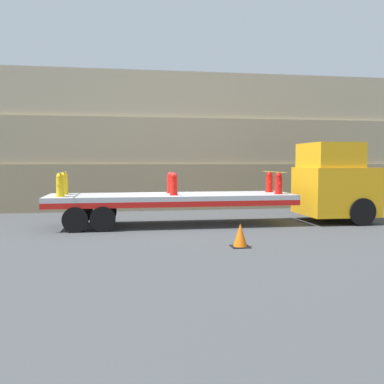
{
  "coord_description": "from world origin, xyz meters",
  "views": [
    {
      "loc": [
        -1.83,
        -16.19,
        2.42
      ],
      "look_at": [
        0.77,
        0.0,
        1.27
      ],
      "focal_mm": 40.0,
      "sensor_mm": 36.0,
      "label": 1
    }
  ],
  "objects_px": {
    "fire_hydrant_yellow_far_0": "(64,184)",
    "fire_hydrant_red_far_2": "(269,182)",
    "traffic_cone": "(240,235)",
    "fire_hydrant_red_near_1": "(174,184)",
    "fire_hydrant_red_near_2": "(279,183)",
    "fire_hydrant_red_far_1": "(171,183)",
    "flatbed_trailer": "(158,200)",
    "fire_hydrant_yellow_near_0": "(60,185)",
    "truck_cab": "(336,183)"
  },
  "relations": [
    {
      "from": "flatbed_trailer",
      "to": "fire_hydrant_red_far_1",
      "type": "relative_size",
      "value": 11.17
    },
    {
      "from": "fire_hydrant_red_near_1",
      "to": "fire_hydrant_red_far_2",
      "type": "relative_size",
      "value": 1.0
    },
    {
      "from": "fire_hydrant_red_near_1",
      "to": "truck_cab",
      "type": "bearing_deg",
      "value": 4.52
    },
    {
      "from": "fire_hydrant_red_near_2",
      "to": "traffic_cone",
      "type": "bearing_deg",
      "value": -123.42
    },
    {
      "from": "fire_hydrant_yellow_near_0",
      "to": "flatbed_trailer",
      "type": "bearing_deg",
      "value": 8.57
    },
    {
      "from": "fire_hydrant_yellow_far_0",
      "to": "fire_hydrant_red_near_2",
      "type": "xyz_separation_m",
      "value": [
        8.11,
        -1.06,
        0.0
      ]
    },
    {
      "from": "flatbed_trailer",
      "to": "traffic_cone",
      "type": "relative_size",
      "value": 13.67
    },
    {
      "from": "flatbed_trailer",
      "to": "fire_hydrant_yellow_far_0",
      "type": "distance_m",
      "value": 3.61
    },
    {
      "from": "fire_hydrant_red_near_2",
      "to": "fire_hydrant_red_near_1",
      "type": "bearing_deg",
      "value": 180.0
    },
    {
      "from": "truck_cab",
      "to": "flatbed_trailer",
      "type": "xyz_separation_m",
      "value": [
        -7.24,
        0.0,
        -0.6
      ]
    },
    {
      "from": "traffic_cone",
      "to": "fire_hydrant_red_far_2",
      "type": "bearing_deg",
      "value": 62.49
    },
    {
      "from": "fire_hydrant_yellow_near_0",
      "to": "fire_hydrant_red_near_1",
      "type": "relative_size",
      "value": 1.0
    },
    {
      "from": "fire_hydrant_yellow_far_0",
      "to": "truck_cab",
      "type": "bearing_deg",
      "value": -2.82
    },
    {
      "from": "fire_hydrant_yellow_far_0",
      "to": "fire_hydrant_red_far_1",
      "type": "bearing_deg",
      "value": 0.0
    },
    {
      "from": "fire_hydrant_yellow_far_0",
      "to": "fire_hydrant_yellow_near_0",
      "type": "bearing_deg",
      "value": -90.0
    },
    {
      "from": "fire_hydrant_red_far_1",
      "to": "traffic_cone",
      "type": "relative_size",
      "value": 1.22
    },
    {
      "from": "fire_hydrant_red_near_1",
      "to": "fire_hydrant_red_near_2",
      "type": "bearing_deg",
      "value": 0.0
    },
    {
      "from": "flatbed_trailer",
      "to": "fire_hydrant_red_near_1",
      "type": "relative_size",
      "value": 11.17
    },
    {
      "from": "fire_hydrant_red_near_2",
      "to": "fire_hydrant_yellow_far_0",
      "type": "bearing_deg",
      "value": 172.56
    },
    {
      "from": "fire_hydrant_red_near_1",
      "to": "fire_hydrant_red_near_2",
      "type": "relative_size",
      "value": 1.0
    },
    {
      "from": "truck_cab",
      "to": "fire_hydrant_red_near_1",
      "type": "xyz_separation_m",
      "value": [
        -6.7,
        -0.53,
        0.02
      ]
    },
    {
      "from": "truck_cab",
      "to": "fire_hydrant_red_far_2",
      "type": "xyz_separation_m",
      "value": [
        -2.64,
        0.53,
        0.02
      ]
    },
    {
      "from": "fire_hydrant_yellow_far_0",
      "to": "fire_hydrant_red_far_2",
      "type": "bearing_deg",
      "value": 0.0
    },
    {
      "from": "truck_cab",
      "to": "fire_hydrant_red_near_1",
      "type": "height_order",
      "value": "truck_cab"
    },
    {
      "from": "fire_hydrant_yellow_near_0",
      "to": "fire_hydrant_red_near_1",
      "type": "xyz_separation_m",
      "value": [
        4.06,
        0.0,
        0.0
      ]
    },
    {
      "from": "fire_hydrant_yellow_near_0",
      "to": "fire_hydrant_yellow_far_0",
      "type": "bearing_deg",
      "value": 90.0
    },
    {
      "from": "fire_hydrant_yellow_far_0",
      "to": "fire_hydrant_red_far_2",
      "type": "distance_m",
      "value": 8.11
    },
    {
      "from": "flatbed_trailer",
      "to": "fire_hydrant_red_far_1",
      "type": "xyz_separation_m",
      "value": [
        0.54,
        0.53,
        0.62
      ]
    },
    {
      "from": "fire_hydrant_yellow_near_0",
      "to": "fire_hydrant_yellow_far_0",
      "type": "relative_size",
      "value": 1.0
    },
    {
      "from": "fire_hydrant_yellow_far_0",
      "to": "fire_hydrant_red_near_1",
      "type": "relative_size",
      "value": 1.0
    },
    {
      "from": "fire_hydrant_yellow_near_0",
      "to": "fire_hydrant_red_far_1",
      "type": "bearing_deg",
      "value": 14.64
    },
    {
      "from": "fire_hydrant_yellow_far_0",
      "to": "fire_hydrant_red_near_1",
      "type": "xyz_separation_m",
      "value": [
        4.06,
        -1.06,
        0.0
      ]
    },
    {
      "from": "flatbed_trailer",
      "to": "fire_hydrant_red_near_1",
      "type": "xyz_separation_m",
      "value": [
        0.54,
        -0.53,
        0.62
      ]
    },
    {
      "from": "fire_hydrant_red_far_2",
      "to": "fire_hydrant_yellow_far_0",
      "type": "bearing_deg",
      "value": 180.0
    },
    {
      "from": "fire_hydrant_red_near_1",
      "to": "fire_hydrant_red_far_1",
      "type": "distance_m",
      "value": 1.06
    },
    {
      "from": "truck_cab",
      "to": "fire_hydrant_red_near_2",
      "type": "relative_size",
      "value": 3.82
    },
    {
      "from": "fire_hydrant_yellow_near_0",
      "to": "fire_hydrant_yellow_far_0",
      "type": "height_order",
      "value": "same"
    },
    {
      "from": "fire_hydrant_red_far_2",
      "to": "traffic_cone",
      "type": "distance_m",
      "value": 5.8
    },
    {
      "from": "fire_hydrant_red_near_2",
      "to": "truck_cab",
      "type": "bearing_deg",
      "value": 11.33
    },
    {
      "from": "fire_hydrant_red_near_1",
      "to": "fire_hydrant_red_far_1",
      "type": "bearing_deg",
      "value": 90.0
    },
    {
      "from": "traffic_cone",
      "to": "flatbed_trailer",
      "type": "bearing_deg",
      "value": 113.86
    },
    {
      "from": "flatbed_trailer",
      "to": "traffic_cone",
      "type": "height_order",
      "value": "flatbed_trailer"
    },
    {
      "from": "fire_hydrant_red_near_1",
      "to": "fire_hydrant_red_far_1",
      "type": "xyz_separation_m",
      "value": [
        0.0,
        1.06,
        0.0
      ]
    },
    {
      "from": "flatbed_trailer",
      "to": "fire_hydrant_red_near_2",
      "type": "bearing_deg",
      "value": -6.57
    },
    {
      "from": "flatbed_trailer",
      "to": "traffic_cone",
      "type": "distance_m",
      "value": 4.95
    },
    {
      "from": "truck_cab",
      "to": "fire_hydrant_red_near_2",
      "type": "height_order",
      "value": "truck_cab"
    },
    {
      "from": "fire_hydrant_red_far_1",
      "to": "traffic_cone",
      "type": "height_order",
      "value": "fire_hydrant_red_far_1"
    },
    {
      "from": "fire_hydrant_yellow_far_0",
      "to": "fire_hydrant_red_near_1",
      "type": "bearing_deg",
      "value": -14.64
    },
    {
      "from": "flatbed_trailer",
      "to": "fire_hydrant_red_near_2",
      "type": "distance_m",
      "value": 4.67
    },
    {
      "from": "fire_hydrant_yellow_near_0",
      "to": "fire_hydrant_red_far_2",
      "type": "relative_size",
      "value": 1.0
    }
  ]
}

